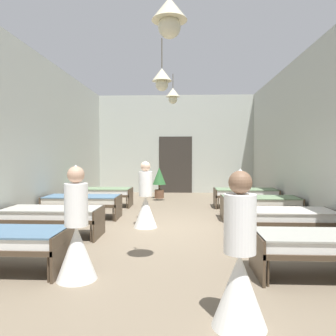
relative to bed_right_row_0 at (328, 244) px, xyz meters
The scene contains 13 objects.
ground_plane 3.66m from the bed_right_row_0, 128.20° to the left, with size 7.19×14.04×0.10m, color #7A6B56.
room_shell 5.11m from the bed_right_row_0, 117.64° to the left, with size 6.99×13.64×4.17m.
bed_right_row_0 is the anchor object (origin of this frame).
bed_left_row_1 4.87m from the bed_right_row_0, 157.04° to the left, with size 1.90×0.84×0.57m.
bed_right_row_1 1.90m from the bed_right_row_0, 90.00° to the left, with size 1.90×0.84×0.57m.
bed_left_row_2 5.88m from the bed_right_row_0, 139.73° to the left, with size 1.90×0.84×0.57m.
bed_right_row_2 3.80m from the bed_right_row_0, 90.00° to the left, with size 1.90×0.84×0.57m.
bed_left_row_3 7.25m from the bed_right_row_0, 128.20° to the left, with size 1.90×0.84×0.57m.
bed_right_row_3 5.70m from the bed_right_row_0, 90.00° to the left, with size 1.90×0.84×0.57m.
nurse_near_aisle 3.94m from the bed_right_row_0, 134.28° to the left, with size 0.52×0.52×1.49m.
nurse_mid_aisle 1.91m from the bed_right_row_0, 136.52° to the right, with size 0.52×0.52×1.49m.
nurse_far_aisle 3.30m from the bed_right_row_0, behind, with size 0.52×0.52×1.49m.
potted_plant 8.25m from the bed_right_row_0, 109.93° to the left, with size 0.50×0.50×1.15m.
Camera 1 is at (0.33, -7.18, 1.61)m, focal length 34.76 mm.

